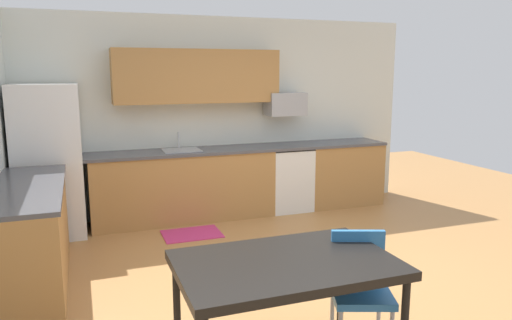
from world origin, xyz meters
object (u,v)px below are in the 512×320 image
oven_range (287,178)px  dining_table (286,270)px  microwave (285,104)px  refrigerator (49,161)px  chair_near_table (360,283)px

oven_range → dining_table: 3.89m
oven_range → microwave: 1.06m
refrigerator → oven_range: (3.13, 0.08, -0.46)m
oven_range → microwave: bearing=90.0°
oven_range → dining_table: bearing=-113.8°
refrigerator → chair_near_table: size_ratio=2.14×
oven_range → chair_near_table: size_ratio=1.07×
dining_table → chair_near_table: size_ratio=1.65×
refrigerator → microwave: (3.13, 0.18, 0.60)m
dining_table → refrigerator: bearing=114.2°
microwave → dining_table: microwave is taller
refrigerator → chair_near_table: (2.15, -3.42, -0.41)m
refrigerator → microwave: bearing=3.3°
microwave → chair_near_table: size_ratio=0.64×
dining_table → chair_near_table: (0.59, 0.05, -0.20)m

